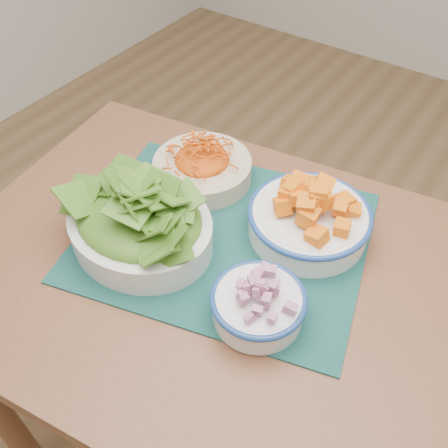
% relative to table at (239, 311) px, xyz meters
% --- Properties ---
extents(ground, '(4.00, 4.00, 0.00)m').
position_rel_table_xyz_m(ground, '(-0.09, 0.31, -0.64)').
color(ground, olive).
rests_on(ground, ground).
extents(table, '(1.17, 0.86, 0.75)m').
position_rel_table_xyz_m(table, '(0.00, 0.00, 0.00)').
color(table, brown).
rests_on(table, ground).
extents(placemat, '(0.62, 0.55, 0.00)m').
position_rel_table_xyz_m(placemat, '(-0.08, 0.06, 0.11)').
color(placemat, '#0C2E2C').
rests_on(placemat, table).
extents(carrot_bowl, '(0.26, 0.26, 0.08)m').
position_rel_table_xyz_m(carrot_bowl, '(-0.21, 0.17, 0.16)').
color(carrot_bowl, beige).
rests_on(carrot_bowl, placemat).
extents(squash_bowl, '(0.26, 0.26, 0.11)m').
position_rel_table_xyz_m(squash_bowl, '(0.05, 0.16, 0.17)').
color(squash_bowl, white).
rests_on(squash_bowl, placemat).
extents(lettuce_bowl, '(0.29, 0.25, 0.14)m').
position_rel_table_xyz_m(lettuce_bowl, '(-0.19, -0.04, 0.18)').
color(lettuce_bowl, silver).
rests_on(lettuce_bowl, placemat).
extents(onion_bowl, '(0.18, 0.18, 0.08)m').
position_rel_table_xyz_m(onion_bowl, '(0.07, -0.06, 0.15)').
color(onion_bowl, silver).
rests_on(onion_bowl, placemat).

